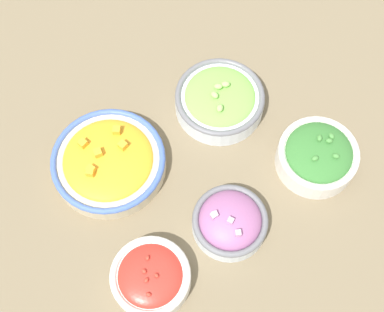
{
  "coord_description": "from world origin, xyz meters",
  "views": [
    {
      "loc": [
        0.23,
        0.35,
        0.95
      ],
      "look_at": [
        0.0,
        0.0,
        0.03
      ],
      "focal_mm": 50.0,
      "sensor_mm": 36.0,
      "label": 1
    }
  ],
  "objects_px": {
    "bowl_lettuce": "(220,100)",
    "bowl_red_onion": "(230,221)",
    "bowl_cherry_tomatoes": "(151,277)",
    "bowl_squash": "(109,161)",
    "bowl_broccoli": "(318,155)"
  },
  "relations": [
    {
      "from": "bowl_lettuce",
      "to": "bowl_red_onion",
      "type": "relative_size",
      "value": 1.3
    },
    {
      "from": "bowl_lettuce",
      "to": "bowl_cherry_tomatoes",
      "type": "xyz_separation_m",
      "value": [
        0.3,
        0.22,
        -0.0
      ]
    },
    {
      "from": "bowl_lettuce",
      "to": "bowl_squash",
      "type": "distance_m",
      "value": 0.25
    },
    {
      "from": "bowl_lettuce",
      "to": "bowl_red_onion",
      "type": "distance_m",
      "value": 0.25
    },
    {
      "from": "bowl_cherry_tomatoes",
      "to": "bowl_red_onion",
      "type": "distance_m",
      "value": 0.17
    },
    {
      "from": "bowl_red_onion",
      "to": "bowl_lettuce",
      "type": "bearing_deg",
      "value": -120.83
    },
    {
      "from": "bowl_lettuce",
      "to": "bowl_cherry_tomatoes",
      "type": "bearing_deg",
      "value": 36.44
    },
    {
      "from": "bowl_lettuce",
      "to": "bowl_broccoli",
      "type": "height_order",
      "value": "bowl_broccoli"
    },
    {
      "from": "bowl_squash",
      "to": "bowl_red_onion",
      "type": "distance_m",
      "value": 0.26
    },
    {
      "from": "bowl_squash",
      "to": "bowl_cherry_tomatoes",
      "type": "relative_size",
      "value": 1.56
    },
    {
      "from": "bowl_lettuce",
      "to": "bowl_broccoli",
      "type": "distance_m",
      "value": 0.22
    },
    {
      "from": "bowl_lettuce",
      "to": "bowl_squash",
      "type": "height_order",
      "value": "bowl_lettuce"
    },
    {
      "from": "bowl_broccoli",
      "to": "bowl_red_onion",
      "type": "bearing_deg",
      "value": 3.32
    },
    {
      "from": "bowl_cherry_tomatoes",
      "to": "bowl_broccoli",
      "type": "height_order",
      "value": "bowl_broccoli"
    },
    {
      "from": "bowl_squash",
      "to": "bowl_broccoli",
      "type": "bearing_deg",
      "value": 147.32
    }
  ]
}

